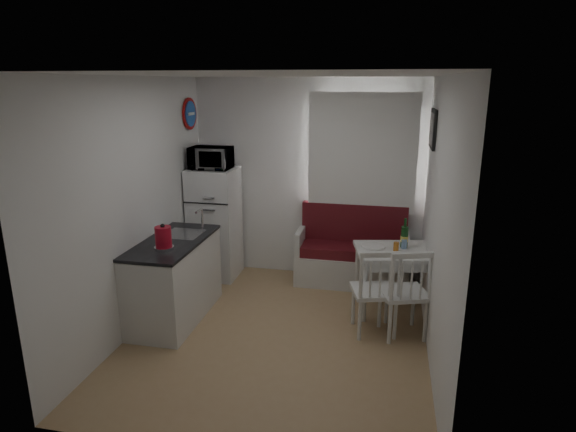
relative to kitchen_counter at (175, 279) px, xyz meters
name	(u,v)px	position (x,y,z in m)	size (l,w,h in m)	color
floor	(278,334)	(1.20, -0.16, -0.46)	(3.00, 3.50, 0.02)	tan
ceiling	(277,75)	(1.20, -0.16, 2.14)	(3.00, 3.50, 0.02)	white
wall_back	(308,180)	(1.20, 1.59, 0.84)	(3.00, 0.02, 2.60)	white
wall_front	(214,286)	(1.20, -1.91, 0.84)	(3.00, 0.02, 2.60)	white
wall_left	(136,206)	(-0.30, -0.16, 0.84)	(0.02, 3.50, 2.60)	white
wall_right	(438,223)	(2.70, -0.16, 0.84)	(0.02, 3.50, 2.60)	white
window	(362,157)	(1.90, 1.56, 1.17)	(1.22, 0.06, 1.47)	silver
curtain	(362,154)	(1.90, 1.49, 1.22)	(1.35, 0.02, 1.50)	white
kitchen_counter	(175,279)	(0.00, 0.00, 0.00)	(0.62, 1.32, 1.16)	silver
wall_sign	(190,114)	(-0.27, 1.29, 1.69)	(0.40, 0.40, 0.03)	#1B4DA2
picture_frame	(433,129)	(2.67, 0.94, 1.59)	(0.04, 0.52, 0.42)	black
bench	(352,258)	(1.83, 1.36, -0.12)	(1.43, 0.55, 1.02)	silver
dining_table	(400,257)	(2.41, 0.69, 0.19)	(1.09, 0.86, 0.73)	silver
chair_left	(375,283)	(2.16, 0.02, 0.13)	(0.54, 0.53, 0.51)	silver
chair_right	(404,285)	(2.45, 0.02, 0.14)	(0.57, 0.56, 0.52)	silver
fridge	(215,223)	(0.02, 1.24, 0.28)	(0.59, 0.59, 1.47)	white
microwave	(211,158)	(0.02, 1.19, 1.16)	(0.51, 0.35, 0.28)	white
kettle	(163,237)	(0.05, -0.29, 0.58)	(0.20, 0.20, 0.26)	#AA0D20
wine_bottle	(405,233)	(2.45, 0.79, 0.44)	(0.08, 0.08, 0.34)	#144018
drinking_glass_orange	(396,247)	(2.36, 0.64, 0.33)	(0.06, 0.06, 0.10)	#C87121
drinking_glass_blue	(404,244)	(2.45, 0.74, 0.33)	(0.06, 0.06, 0.10)	#7499C5
plate	(373,246)	(2.11, 0.71, 0.29)	(0.27, 0.27, 0.02)	white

